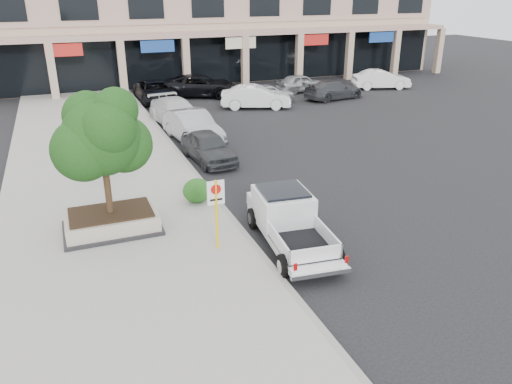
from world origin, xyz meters
The scene contains 19 objects.
ground centered at (0.00, 0.00, 0.00)m, with size 120.00×120.00×0.00m, color black.
sidewalk centered at (-5.50, 6.00, 0.07)m, with size 8.00×52.00×0.15m, color gray.
curb centered at (-1.55, 6.00, 0.07)m, with size 0.20×52.00×0.15m, color gray.
strip_mall centered at (8.00, 33.93, 4.75)m, with size 40.55×12.43×9.50m.
planter centered at (-5.67, 3.26, 0.48)m, with size 3.20×2.20×0.68m.
planter_tree centered at (-5.53, 3.42, 3.41)m, with size 2.90×2.55×4.00m.
no_parking_sign centered at (-2.71, 0.71, 1.63)m, with size 0.55×0.09×2.30m.
hedge centered at (-2.33, 4.51, 0.62)m, with size 1.10×0.99×0.94m, color #194D16.
pickup_truck centered at (-0.35, 0.21, 0.81)m, with size 1.92×5.17×1.63m, color white, non-canonical shape.
curb_car_a centered at (-0.41, 9.47, 0.72)m, with size 1.70×4.21×1.44m, color #303235.
curb_car_b centered at (-0.28, 12.88, 0.84)m, with size 1.77×5.08×1.67m, color #919398.
curb_car_c centered at (-0.28, 16.64, 0.79)m, with size 2.20×5.42×1.57m, color silver.
curb_car_d centered at (-0.20, 23.77, 0.76)m, with size 2.53×5.48×1.52m, color black.
lot_car_a centered at (7.02, 20.12, 0.74)m, with size 1.75×4.34×1.48m, color #AEB0B6.
lot_car_b centered at (5.88, 19.21, 0.79)m, with size 1.67×4.78×1.58m, color silver.
lot_car_c centered at (12.42, 19.89, 0.69)m, with size 1.93×4.75×1.38m, color #333539.
lot_car_d centered at (3.34, 24.50, 0.83)m, with size 2.74×5.94×1.65m, color black.
lot_car_e centered at (11.37, 23.37, 0.70)m, with size 1.66×4.12×1.40m, color #9B9FA2.
lot_car_f centered at (18.14, 22.08, 0.77)m, with size 1.62×4.65×1.53m, color white.
Camera 1 is at (-6.70, -12.76, 7.86)m, focal length 35.00 mm.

